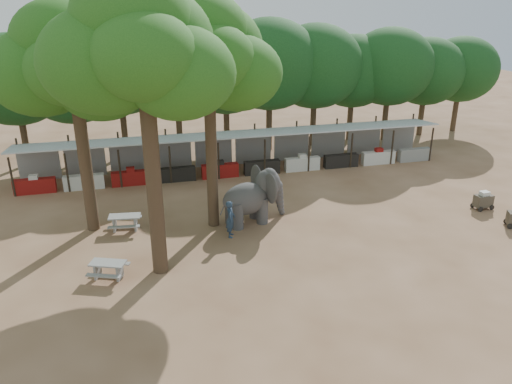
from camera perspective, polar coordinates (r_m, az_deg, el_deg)
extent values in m
plane|color=brown|center=(21.51, 5.94, -9.55)|extent=(100.00, 100.00, 0.00)
cube|color=#AEB2B6|center=(33.01, -2.16, 6.62)|extent=(28.00, 2.99, 0.39)
cylinder|color=#2D2319|center=(32.00, -24.22, 1.72)|extent=(0.12, 0.12, 2.40)
cylinder|color=#2D2319|center=(34.47, -23.62, 3.53)|extent=(0.12, 0.12, 2.80)
cube|color=maroon|center=(32.47, -23.96, 0.62)|extent=(2.38, 0.50, 0.90)
cube|color=gray|center=(34.54, -23.53, 2.87)|extent=(2.52, 0.12, 2.00)
cylinder|color=#2D2319|center=(31.59, -19.25, 2.20)|extent=(0.12, 0.12, 2.40)
cylinder|color=#2D2319|center=(34.09, -18.99, 3.99)|extent=(0.12, 0.12, 2.80)
cube|color=silver|center=(32.07, -19.05, 1.09)|extent=(2.38, 0.50, 0.90)
cube|color=gray|center=(34.16, -18.92, 3.33)|extent=(2.52, 0.12, 2.00)
cylinder|color=#2D2319|center=(31.43, -14.18, 2.68)|extent=(0.12, 0.12, 2.40)
cylinder|color=#2D2319|center=(33.94, -14.29, 4.44)|extent=(0.12, 0.12, 2.80)
cube|color=maroon|center=(31.91, -14.07, 1.55)|extent=(2.38, 0.50, 0.90)
cube|color=gray|center=(34.01, -14.23, 3.78)|extent=(2.52, 0.12, 2.00)
cylinder|color=#2D2319|center=(31.52, -9.10, 3.14)|extent=(0.12, 0.12, 2.40)
cylinder|color=#2D2319|center=(34.03, -9.57, 4.86)|extent=(0.12, 0.12, 2.80)
cube|color=black|center=(32.00, -9.06, 2.01)|extent=(2.38, 0.50, 0.90)
cube|color=gray|center=(34.10, -9.52, 4.20)|extent=(2.52, 0.12, 2.00)
cylinder|color=#2D2319|center=(31.86, -4.08, 3.57)|extent=(0.12, 0.12, 2.40)
cylinder|color=#2D2319|center=(34.34, -4.91, 5.25)|extent=(0.12, 0.12, 2.80)
cube|color=maroon|center=(32.33, -4.13, 2.44)|extent=(2.38, 0.50, 0.90)
cube|color=gray|center=(34.41, -4.87, 4.59)|extent=(2.52, 0.12, 2.00)
cylinder|color=#2D2319|center=(32.43, 0.80, 3.95)|extent=(0.12, 0.12, 2.40)
cylinder|color=#2D2319|center=(34.87, -0.35, 5.59)|extent=(0.12, 0.12, 2.80)
cube|color=black|center=(32.90, 0.68, 2.84)|extent=(2.38, 0.50, 0.90)
cube|color=gray|center=(34.94, -0.33, 4.94)|extent=(2.52, 0.12, 2.00)
cylinder|color=#2D2319|center=(33.23, 5.48, 4.30)|extent=(0.12, 0.12, 2.40)
cylinder|color=#2D2319|center=(35.62, 4.05, 5.88)|extent=(0.12, 0.12, 2.80)
cube|color=silver|center=(33.69, 5.30, 3.21)|extent=(2.38, 0.50, 0.90)
cube|color=gray|center=(35.68, 4.06, 5.25)|extent=(2.52, 0.12, 2.00)
cylinder|color=#2D2319|center=(34.24, 9.92, 4.60)|extent=(0.12, 0.12, 2.40)
cylinder|color=#2D2319|center=(36.57, 8.25, 6.13)|extent=(0.12, 0.12, 2.80)
cube|color=black|center=(34.69, 9.68, 3.54)|extent=(2.38, 0.50, 0.90)
cube|color=gray|center=(36.63, 8.25, 5.51)|extent=(2.52, 0.12, 2.00)
cylinder|color=#2D2319|center=(35.45, 14.08, 4.86)|extent=(0.12, 0.12, 2.40)
cylinder|color=#2D2319|center=(37.70, 12.23, 6.34)|extent=(0.12, 0.12, 2.80)
cube|color=silver|center=(35.88, 13.79, 3.83)|extent=(2.38, 0.50, 0.90)
cube|color=gray|center=(37.76, 12.21, 5.74)|extent=(2.52, 0.12, 2.00)
cylinder|color=#2D2319|center=(36.83, 17.96, 5.08)|extent=(0.12, 0.12, 2.40)
cylinder|color=#2D2319|center=(39.00, 15.95, 6.51)|extent=(0.12, 0.12, 2.80)
cube|color=gray|center=(37.24, 17.63, 4.08)|extent=(2.38, 0.50, 0.90)
cube|color=gray|center=(39.06, 15.93, 5.92)|extent=(2.52, 0.12, 2.00)
cylinder|color=#332316|center=(25.15, -19.23, 5.49)|extent=(0.60, 0.60, 9.20)
cone|color=#332316|center=(24.36, -20.61, 15.91)|extent=(0.57, 0.57, 2.88)
ellipsoid|color=#1D5116|center=(24.98, -23.38, 12.43)|extent=(4.80, 4.80, 3.94)
ellipsoid|color=#1D5116|center=(23.88, -17.26, 11.88)|extent=(4.20, 4.20, 3.44)
ellipsoid|color=#1D5116|center=(25.50, -19.69, 14.46)|extent=(5.20, 5.20, 4.26)
ellipsoid|color=#1D5116|center=(23.18, -20.54, 12.97)|extent=(3.80, 3.80, 3.12)
ellipsoid|color=#1D5116|center=(24.58, -21.30, 15.91)|extent=(4.40, 4.40, 3.61)
cylinder|color=#332316|center=(20.07, -11.85, 4.09)|extent=(0.64, 0.64, 10.40)
cone|color=#332316|center=(19.18, -13.11, 19.04)|extent=(0.61, 0.61, 3.25)
ellipsoid|color=#1D5116|center=(19.61, -16.95, 14.14)|extent=(4.80, 4.80, 3.94)
ellipsoid|color=#1D5116|center=(18.84, -8.79, 13.29)|extent=(4.20, 4.20, 3.44)
ellipsoid|color=#1D5116|center=(20.35, -12.40, 16.51)|extent=(5.20, 5.20, 4.26)
ellipsoid|color=#1D5116|center=(17.98, -12.61, 14.89)|extent=(3.80, 3.80, 3.12)
ellipsoid|color=#1D5116|center=(19.38, -14.02, 18.51)|extent=(4.40, 4.40, 3.61)
cylinder|color=#332316|center=(24.28, -5.19, 6.57)|extent=(0.56, 0.56, 9.60)
cone|color=#332316|center=(23.49, -5.61, 17.93)|extent=(0.53, 0.53, 3.00)
ellipsoid|color=#1D5116|center=(23.75, -9.04, 14.33)|extent=(4.80, 4.80, 3.94)
ellipsoid|color=#1D5116|center=(23.31, -2.21, 13.44)|extent=(4.20, 4.20, 3.44)
ellipsoid|color=#1D5116|center=(24.67, -5.47, 16.16)|extent=(5.20, 5.20, 4.26)
ellipsoid|color=#1D5116|center=(22.32, -4.96, 14.81)|extent=(3.80, 3.80, 3.12)
ellipsoid|color=#1D5116|center=(23.64, -6.44, 17.83)|extent=(4.40, 4.40, 3.61)
cylinder|color=#332316|center=(37.93, -24.06, 5.76)|extent=(0.44, 0.44, 3.74)
ellipsoid|color=#0E3512|center=(37.21, -24.93, 11.15)|extent=(6.46, 5.95, 5.61)
cylinder|color=#332316|center=(37.49, -19.04, 6.29)|extent=(0.44, 0.44, 3.74)
ellipsoid|color=#0E3512|center=(36.75, -19.75, 11.78)|extent=(6.46, 5.95, 5.61)
cylinder|color=#332316|center=(37.33, -13.93, 6.79)|extent=(0.44, 0.44, 3.74)
ellipsoid|color=#0E3512|center=(36.59, -14.46, 12.32)|extent=(6.46, 5.95, 5.61)
cylinder|color=#332316|center=(37.47, -8.81, 7.23)|extent=(0.44, 0.44, 3.74)
ellipsoid|color=#0E3512|center=(36.74, -9.14, 12.75)|extent=(6.46, 5.95, 5.61)
cylinder|color=#332316|center=(37.91, -3.76, 7.61)|extent=(0.44, 0.44, 3.74)
ellipsoid|color=#0E3512|center=(37.18, -3.90, 13.08)|extent=(6.46, 5.95, 5.61)
cylinder|color=#332316|center=(38.63, 1.15, 7.92)|extent=(0.44, 0.44, 3.74)
ellipsoid|color=#0E3512|center=(37.92, 1.20, 13.29)|extent=(6.46, 5.95, 5.61)
cylinder|color=#332316|center=(39.62, 5.86, 8.17)|extent=(0.44, 0.44, 3.74)
ellipsoid|color=#0E3512|center=(38.92, 6.07, 13.40)|extent=(6.46, 5.95, 5.61)
cylinder|color=#332316|center=(40.86, 10.31, 8.35)|extent=(0.44, 0.44, 3.74)
ellipsoid|color=#0E3512|center=(40.18, 10.66, 13.42)|extent=(6.46, 5.95, 5.61)
cylinder|color=#332316|center=(42.32, 14.48, 8.48)|extent=(0.44, 0.44, 3.74)
ellipsoid|color=#0E3512|center=(41.67, 14.96, 13.36)|extent=(6.46, 5.95, 5.61)
cylinder|color=#332316|center=(43.99, 18.35, 8.55)|extent=(0.44, 0.44, 3.74)
ellipsoid|color=#0E3512|center=(43.36, 18.93, 13.24)|extent=(6.46, 5.95, 5.61)
cylinder|color=#332316|center=(45.84, 21.93, 8.59)|extent=(0.44, 0.44, 3.74)
ellipsoid|color=#0E3512|center=(45.24, 22.59, 13.08)|extent=(6.46, 5.95, 5.61)
ellipsoid|color=#3A3838|center=(25.51, -1.10, -0.77)|extent=(2.87, 2.09, 1.67)
cylinder|color=#3A3838|center=(25.16, -2.12, -2.74)|extent=(0.72, 0.72, 1.40)
cylinder|color=#3A3838|center=(25.81, -2.90, -2.09)|extent=(0.72, 0.72, 1.40)
cylinder|color=#3A3838|center=(25.75, 0.72, -2.12)|extent=(0.72, 0.72, 1.40)
cylinder|color=#3A3838|center=(26.39, -0.11, -1.50)|extent=(0.72, 0.72, 1.40)
ellipsoid|color=#3A3838|center=(25.83, 1.32, 0.95)|extent=(1.67, 1.47, 1.55)
ellipsoid|color=#3A3838|center=(25.10, 1.69, 0.40)|extent=(0.54, 1.29, 1.59)
ellipsoid|color=#3A3838|center=(26.33, 0.06, 1.46)|extent=(0.54, 1.29, 1.59)
cone|color=#3A3838|center=(26.59, 2.72, -0.94)|extent=(0.77, 0.77, 1.75)
imported|color=#26384C|center=(24.28, -2.94, -3.10)|extent=(0.60, 0.76, 1.87)
cube|color=gray|center=(21.84, -16.59, -7.78)|extent=(1.61, 1.16, 0.06)
cube|color=gray|center=(22.20, -17.66, -8.47)|extent=(0.30, 0.58, 0.68)
cube|color=gray|center=(21.84, -15.30, -8.73)|extent=(0.30, 0.58, 0.68)
cube|color=gray|center=(21.56, -17.06, -9.14)|extent=(1.45, 0.75, 0.05)
cube|color=gray|center=(22.40, -15.99, -7.77)|extent=(1.45, 0.75, 0.05)
cube|color=gray|center=(25.85, -14.81, -2.70)|extent=(1.63, 0.91, 0.06)
cube|color=gray|center=(26.08, -15.85, -3.51)|extent=(0.18, 0.63, 0.72)
cube|color=gray|center=(25.93, -13.59, -3.42)|extent=(0.18, 0.63, 0.72)
cube|color=gray|center=(25.46, -14.89, -3.86)|extent=(1.57, 0.44, 0.05)
cube|color=gray|center=(26.49, -14.60, -2.80)|extent=(1.57, 0.44, 0.05)
cylinder|color=black|center=(28.40, 27.05, -3.53)|extent=(0.29, 0.16, 0.29)
cylinder|color=black|center=(28.95, 26.69, -3.01)|extent=(0.29, 0.16, 0.29)
cube|color=#393126|center=(30.24, 24.54, -0.92)|extent=(0.99, 0.64, 0.67)
cylinder|color=black|center=(29.90, 24.28, -1.82)|extent=(0.29, 0.08, 0.29)
cylinder|color=black|center=(30.41, 25.36, -1.62)|extent=(0.29, 0.08, 0.29)
cylinder|color=black|center=(30.33, 23.51, -1.37)|extent=(0.29, 0.08, 0.29)
cylinder|color=black|center=(30.82, 24.59, -1.19)|extent=(0.29, 0.08, 0.29)
cube|color=silver|center=(30.09, 24.66, -0.16)|extent=(0.50, 0.41, 0.24)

